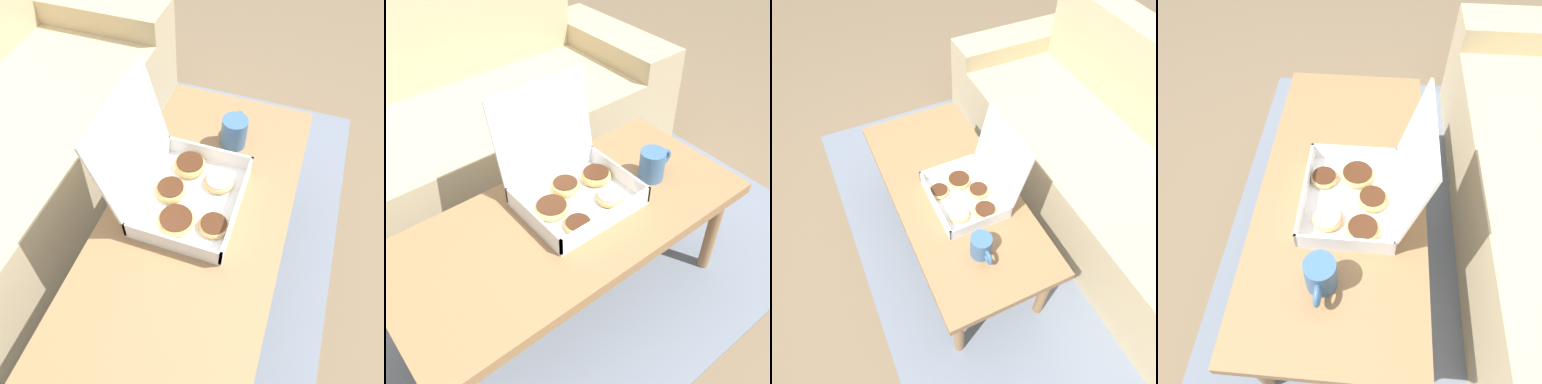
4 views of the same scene
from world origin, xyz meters
TOP-DOWN VIEW (x-y plane):
  - ground_plane at (0.00, 0.00)m, footprint 12.00×12.00m
  - area_rug at (0.00, 0.30)m, footprint 2.27×1.83m
  - couch at (0.00, 0.80)m, footprint 2.15×0.80m
  - coffee_table at (0.00, -0.11)m, footprint 1.17×0.53m
  - pastry_box at (0.07, -0.05)m, footprint 0.36×0.35m
  - coffee_mug at (0.35, -0.14)m, footprint 0.13×0.09m

SIDE VIEW (x-z plane):
  - ground_plane at x=0.00m, z-range 0.00..0.00m
  - area_rug at x=0.00m, z-range 0.00..0.01m
  - couch at x=0.00m, z-range -0.14..0.73m
  - coffee_table at x=0.00m, z-range 0.18..0.63m
  - coffee_mug at x=0.35m, z-range 0.45..0.56m
  - pastry_box at x=0.07m, z-range 0.33..0.68m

